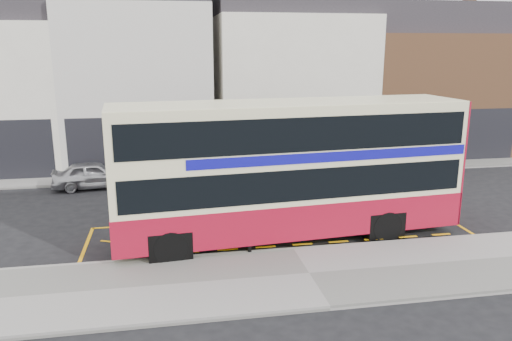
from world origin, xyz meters
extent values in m
plane|color=black|center=(0.00, 0.00, 0.00)|extent=(120.00, 120.00, 0.00)
cube|color=gray|center=(0.00, -2.30, 0.07)|extent=(40.00, 4.00, 0.15)
cube|color=gray|center=(0.00, -0.38, 0.07)|extent=(40.00, 0.15, 0.15)
cube|color=gray|center=(0.00, 11.00, 0.07)|extent=(50.00, 3.00, 0.15)
cube|color=silver|center=(-5.50, 15.00, 4.50)|extent=(8.00, 8.00, 9.00)
cube|color=black|center=(-5.50, 11.02, 1.60)|extent=(7.36, 0.06, 3.20)
cube|color=black|center=(-5.50, 11.04, 1.40)|extent=(5.60, 0.04, 2.00)
cube|color=white|center=(3.50, 15.00, 4.25)|extent=(9.00, 8.00, 8.50)
cube|color=#28262B|center=(3.50, 15.00, 9.40)|extent=(9.00, 7.20, 1.80)
cube|color=#126824|center=(3.50, 11.02, 1.60)|extent=(8.28, 0.06, 3.20)
cube|color=black|center=(3.50, 11.04, 1.40)|extent=(6.30, 0.04, 2.00)
cube|color=#9C643E|center=(12.50, 15.00, 3.75)|extent=(9.00, 8.00, 7.50)
cube|color=#28262B|center=(12.50, 15.00, 8.40)|extent=(9.00, 7.20, 1.80)
cube|color=black|center=(12.50, 11.02, 1.60)|extent=(8.28, 0.06, 3.20)
cube|color=black|center=(12.50, 11.04, 1.40)|extent=(6.30, 0.04, 2.00)
cube|color=beige|center=(0.16, 1.03, 2.66)|extent=(12.48, 3.78, 4.53)
cube|color=maroon|center=(0.16, 1.03, 1.01)|extent=(12.53, 3.82, 1.23)
cube|color=maroon|center=(6.27, 1.53, 2.66)|extent=(0.29, 2.83, 4.53)
cube|color=black|center=(0.16, 1.03, 2.35)|extent=(12.00, 3.80, 1.06)
cube|color=black|center=(0.16, 1.03, 4.03)|extent=(12.00, 3.80, 1.12)
cube|color=#100D97|center=(1.28, 1.12, 3.24)|extent=(10.04, 3.63, 0.34)
cube|color=black|center=(-5.95, 0.54, 2.07)|extent=(0.27, 2.57, 1.79)
cube|color=black|center=(-5.95, 0.54, 4.03)|extent=(0.27, 2.57, 1.12)
cube|color=black|center=(-5.94, 0.54, 3.13)|extent=(0.21, 1.95, 0.39)
cube|color=beige|center=(0.16, 1.03, 4.86)|extent=(12.48, 3.67, 0.13)
cylinder|color=black|center=(-4.08, -0.59, 0.56)|extent=(1.14, 0.40, 1.12)
cylinder|color=black|center=(-4.29, 1.95, 0.56)|extent=(1.14, 0.40, 1.12)
cylinder|color=black|center=(3.50, 0.02, 0.56)|extent=(1.14, 0.40, 1.12)
cylinder|color=black|center=(3.29, 2.57, 0.56)|extent=(1.14, 0.40, 1.12)
cube|color=black|center=(-1.50, -0.40, 1.74)|extent=(0.11, 0.11, 3.18)
cube|color=white|center=(-1.18, -0.37, 3.01)|extent=(0.57, 0.09, 0.47)
cube|color=white|center=(-1.51, -0.34, 2.17)|extent=(0.37, 0.06, 0.53)
imported|color=#A5A5AA|center=(-7.65, 9.07, 0.66)|extent=(4.03, 1.93, 1.33)
imported|color=#373A3E|center=(-0.88, 8.31, 0.76)|extent=(4.86, 2.77, 1.52)
imported|color=white|center=(6.43, 9.46, 0.74)|extent=(5.38, 2.95, 1.48)
cylinder|color=#322416|center=(5.96, 11.72, 0.84)|extent=(0.24, 0.24, 1.68)
camera|label=1|loc=(-4.03, -15.62, 6.77)|focal=35.00mm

